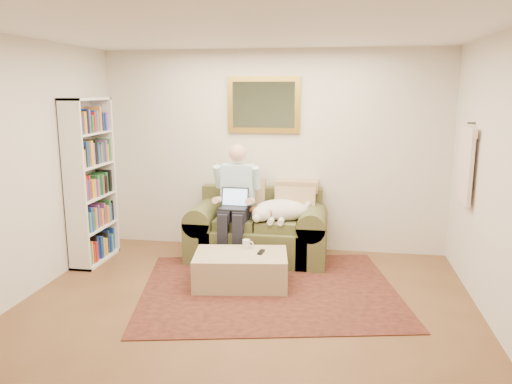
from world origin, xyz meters
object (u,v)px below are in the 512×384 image
(sofa, at_px, (258,235))
(sleeping_dog, at_px, (282,210))
(seated_man, at_px, (235,204))
(coffee_mug, at_px, (246,244))
(ottoman, at_px, (241,270))
(bookshelf, at_px, (91,181))
(laptop, at_px, (234,203))

(sofa, bearing_deg, sleeping_dog, -15.74)
(seated_man, distance_m, coffee_mug, 0.71)
(seated_man, relative_size, sleeping_dog, 2.04)
(seated_man, xyz_separation_m, ottoman, (0.22, -0.78, -0.54))
(bookshelf, bearing_deg, coffee_mug, -8.90)
(sleeping_dog, distance_m, coffee_mug, 0.77)
(sofa, bearing_deg, laptop, -138.98)
(sleeping_dog, relative_size, coffee_mug, 7.03)
(ottoman, height_order, bookshelf, bookshelf)
(sofa, xyz_separation_m, ottoman, (-0.03, -0.94, -0.11))
(seated_man, xyz_separation_m, laptop, (0.00, -0.07, 0.03))
(laptop, relative_size, sleeping_dog, 0.47)
(seated_man, bearing_deg, sofa, 31.45)
(coffee_mug, bearing_deg, sofa, 89.34)
(ottoman, height_order, coffee_mug, coffee_mug)
(sofa, height_order, bookshelf, bookshelf)
(coffee_mug, relative_size, bookshelf, 0.05)
(sleeping_dog, bearing_deg, laptop, -166.36)
(sofa, relative_size, laptop, 5.15)
(seated_man, relative_size, bookshelf, 0.72)
(seated_man, height_order, coffee_mug, seated_man)
(laptop, height_order, ottoman, laptop)
(seated_man, xyz_separation_m, coffee_mug, (0.25, -0.59, -0.31))
(coffee_mug, bearing_deg, sleeping_dog, 64.43)
(coffee_mug, bearing_deg, seated_man, 112.83)
(seated_man, distance_m, bookshelf, 1.77)
(sofa, relative_size, seated_man, 1.19)
(sofa, distance_m, ottoman, 0.94)
(laptop, xyz_separation_m, ottoman, (0.22, -0.71, -0.57))
(bookshelf, bearing_deg, ottoman, -14.43)
(ottoman, relative_size, coffee_mug, 9.91)
(sleeping_dog, xyz_separation_m, bookshelf, (-2.29, -0.35, 0.35))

